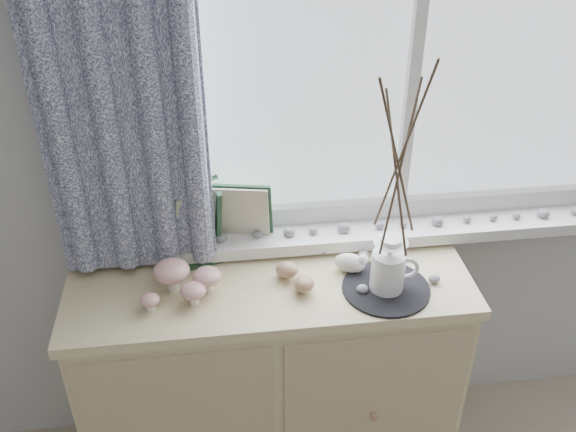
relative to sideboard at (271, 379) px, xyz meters
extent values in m
cube|color=silver|center=(0.15, 0.25, 0.87)|extent=(4.00, 0.04, 2.60)
cube|color=silver|center=(0.45, 0.17, 0.45)|extent=(1.45, 0.16, 0.04)
cube|color=beige|center=(0.00, 0.01, -0.02)|extent=(1.17, 0.43, 0.81)
cube|color=beige|center=(0.00, 0.01, 0.41)|extent=(1.20, 0.45, 0.03)
cube|color=tan|center=(0.29, -0.22, -0.02)|extent=(0.55, 0.01, 0.75)
cylinder|color=white|center=(-0.28, -0.01, 0.46)|extent=(0.03, 0.03, 0.07)
ellipsoid|color=#8E1404|center=(-0.28, -0.01, 0.49)|extent=(0.11, 0.11, 0.06)
cylinder|color=white|center=(-0.22, -0.08, 0.45)|extent=(0.03, 0.03, 0.05)
ellipsoid|color=#8E1404|center=(-0.22, -0.08, 0.47)|extent=(0.07, 0.07, 0.04)
cylinder|color=white|center=(-0.34, -0.09, 0.44)|extent=(0.03, 0.03, 0.04)
ellipsoid|color=#8E1404|center=(-0.34, -0.09, 0.46)|extent=(0.06, 0.06, 0.03)
cylinder|color=white|center=(-0.18, -0.03, 0.45)|extent=(0.03, 0.03, 0.05)
ellipsoid|color=#8E1404|center=(-0.18, -0.03, 0.48)|extent=(0.08, 0.08, 0.05)
ellipsoid|color=tan|center=(0.09, -0.07, 0.45)|extent=(0.06, 0.05, 0.08)
ellipsoid|color=tan|center=(0.05, 0.00, 0.45)|extent=(0.06, 0.05, 0.08)
cylinder|color=black|center=(0.33, -0.09, 0.43)|extent=(0.26, 0.26, 0.01)
cylinder|color=white|center=(0.33, -0.09, 0.49)|extent=(0.11, 0.11, 0.12)
cone|color=white|center=(0.33, -0.09, 0.57)|extent=(0.10, 0.10, 0.04)
cylinder|color=white|center=(0.33, -0.09, 0.59)|extent=(0.06, 0.06, 0.03)
torus|color=white|center=(0.39, -0.09, 0.50)|extent=(0.08, 0.03, 0.07)
ellipsoid|color=gray|center=(0.26, -0.09, 0.44)|extent=(0.04, 0.03, 0.03)
ellipsoid|color=gray|center=(0.30, 0.07, 0.44)|extent=(0.04, 0.03, 0.03)
ellipsoid|color=gray|center=(0.48, -0.07, 0.44)|extent=(0.04, 0.03, 0.03)
ellipsoid|color=gray|center=(0.18, 0.11, 0.44)|extent=(0.04, 0.03, 0.03)
ellipsoid|color=gray|center=(0.42, 0.05, 0.44)|extent=(0.04, 0.03, 0.03)
camera|label=1|loc=(-0.13, -1.48, 1.62)|focal=40.00mm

